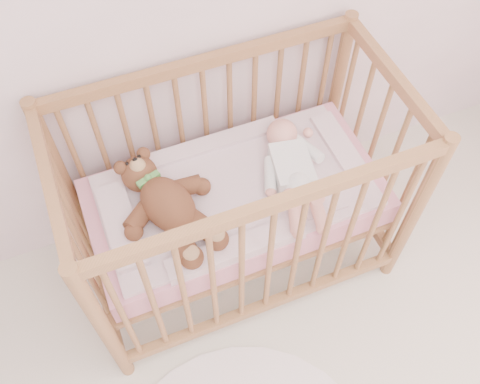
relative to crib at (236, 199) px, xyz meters
name	(u,v)px	position (x,y,z in m)	size (l,w,h in m)	color
crib	(236,199)	(0.00, 0.00, 0.00)	(1.36, 0.76, 1.00)	#AF714A
mattress	(236,201)	(0.00, 0.00, -0.01)	(1.22, 0.62, 0.13)	pink
blanket	(235,191)	(0.00, 0.00, 0.06)	(1.10, 0.58, 0.06)	#D190A0
baby	(292,166)	(0.24, -0.02, 0.14)	(0.28, 0.59, 0.14)	white
teddy_bear	(168,205)	(-0.29, -0.02, 0.15)	(0.41, 0.59, 0.16)	brown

